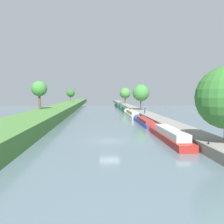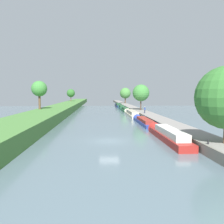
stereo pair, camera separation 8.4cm
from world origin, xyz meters
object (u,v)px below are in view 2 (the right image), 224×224
narrowboat_red (167,135)px  narrowboat_navy (118,105)px  narrowboat_blue (143,121)px  narrowboat_teal (121,107)px  narrowboat_cream (131,113)px  person_walking (145,110)px  mooring_bollard_far (121,103)px  mooring_bollard_near (208,142)px  narrowboat_green (125,109)px

narrowboat_red → narrowboat_navy: size_ratio=1.09×
narrowboat_blue → narrowboat_teal: bearing=90.1°
narrowboat_red → narrowboat_cream: bearing=90.1°
narrowboat_cream → person_walking: size_ratio=10.40×
narrowboat_red → mooring_bollard_far: bearing=88.7°
narrowboat_cream → narrowboat_navy: 41.01m
narrowboat_red → mooring_bollard_near: size_ratio=31.80×
person_walking → narrowboat_blue: bearing=-102.9°
narrowboat_navy → mooring_bollard_near: bearing=-88.6°
mooring_bollard_far → narrowboat_green: bearing=-93.5°
narrowboat_red → mooring_bollard_near: (1.84, -7.45, 0.60)m
narrowboat_teal → person_walking: size_ratio=6.31×
narrowboat_cream → mooring_bollard_near: mooring_bollard_near is taller
narrowboat_blue → narrowboat_green: size_ratio=1.12×
narrowboat_blue → person_walking: 11.99m
narrowboat_red → narrowboat_cream: 32.72m
person_walking → mooring_bollard_far: 51.81m
narrowboat_cream → narrowboat_teal: 27.54m
person_walking → mooring_bollard_near: bearing=-91.3°
narrowboat_green → mooring_bollard_far: 31.73m
narrowboat_red → person_walking: size_ratio=8.62×
narrowboat_blue → narrowboat_cream: (-0.02, 16.58, 0.11)m
narrowboat_green → narrowboat_teal: (0.02, 12.38, 0.02)m
mooring_bollard_near → narrowboat_green: bearing=92.0°
narrowboat_blue → narrowboat_cream: narrowboat_cream is taller
narrowboat_blue → narrowboat_navy: size_ratio=1.12×
narrowboat_cream → mooring_bollard_far: bearing=87.7°
narrowboat_red → narrowboat_green: (-0.11, 47.88, -0.11)m
person_walking → mooring_bollard_far: person_walking is taller
narrowboat_teal → mooring_bollard_far: bearing=84.3°
narrowboat_green → person_walking: bearing=-82.3°
narrowboat_green → mooring_bollard_near: 55.37m
person_walking → mooring_bollard_near: person_walking is taller
narrowboat_green → narrowboat_navy: narrowboat_navy is taller
narrowboat_navy → person_walking: 46.09m
mooring_bollard_far → person_walking: bearing=-89.1°
narrowboat_blue → mooring_bollard_far: 63.44m
narrowboat_red → narrowboat_cream: size_ratio=0.83×
narrowboat_green → narrowboat_navy: 25.85m
narrowboat_navy → person_walking: person_walking is taller
narrowboat_red → narrowboat_blue: bearing=90.2°
narrowboat_navy → person_walking: (2.78, -45.99, 1.27)m
mooring_bollard_far → narrowboat_red: bearing=-91.3°
narrowboat_red → narrowboat_blue: size_ratio=0.97×
narrowboat_blue → mooring_bollard_far: size_ratio=32.70×
narrowboat_blue → narrowboat_navy: 57.59m
narrowboat_cream → narrowboat_green: size_ratio=1.31×
narrowboat_navy → mooring_bollard_far: narrowboat_navy is taller
narrowboat_cream → mooring_bollard_far: size_ratio=38.38×
narrowboat_navy → mooring_bollard_far: size_ratio=29.09×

